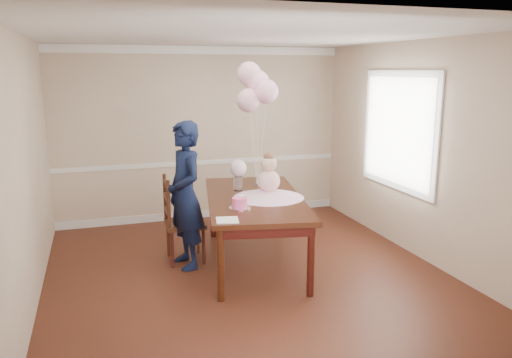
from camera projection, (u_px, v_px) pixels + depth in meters
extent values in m
cube|color=#35160D|center=(249.00, 276.00, 5.77)|extent=(4.50, 5.00, 0.00)
cube|color=white|center=(248.00, 34.00, 5.19)|extent=(4.50, 5.00, 0.02)
cube|color=tan|center=(202.00, 134.00, 7.80)|extent=(4.50, 0.02, 2.70)
cube|color=tan|center=(364.00, 229.00, 3.16)|extent=(4.50, 0.02, 2.70)
cube|color=tan|center=(25.00, 174.00, 4.81)|extent=(0.02, 5.00, 2.70)
cube|color=tan|center=(422.00, 151.00, 6.15)|extent=(0.02, 5.00, 2.70)
cube|color=silver|center=(202.00, 163.00, 7.89)|extent=(4.50, 0.02, 0.07)
cube|color=white|center=(200.00, 50.00, 7.52)|extent=(4.50, 0.02, 0.12)
cube|color=silver|center=(204.00, 214.00, 8.07)|extent=(4.50, 0.02, 0.12)
cube|color=white|center=(399.00, 131.00, 6.57)|extent=(0.02, 1.66, 1.56)
cube|color=white|center=(397.00, 131.00, 6.56)|extent=(0.01, 1.50, 1.40)
cube|color=black|center=(254.00, 199.00, 6.04)|extent=(1.52, 2.40, 0.06)
cube|color=black|center=(254.00, 205.00, 6.05)|extent=(1.39, 2.27, 0.11)
cylinder|color=black|center=(221.00, 265.00, 5.07)|extent=(0.09, 0.09, 0.78)
cylinder|color=black|center=(311.00, 261.00, 5.19)|extent=(0.09, 0.09, 0.78)
cylinder|color=black|center=(213.00, 210.00, 7.07)|extent=(0.09, 0.09, 0.78)
cylinder|color=black|center=(278.00, 208.00, 7.18)|extent=(0.09, 0.09, 0.78)
cone|color=#EDAED1|center=(269.00, 193.00, 5.98)|extent=(0.99, 0.99, 0.11)
sphere|color=#F69BC2|center=(269.00, 181.00, 5.95)|extent=(0.27, 0.27, 0.27)
sphere|color=beige|center=(269.00, 164.00, 5.91)|extent=(0.19, 0.19, 0.19)
sphere|color=brown|center=(269.00, 158.00, 5.89)|extent=(0.13, 0.13, 0.13)
cylinder|color=silver|center=(240.00, 208.00, 5.52)|extent=(0.29, 0.29, 0.01)
cylinder|color=#E74987|center=(240.00, 203.00, 5.50)|extent=(0.20, 0.20, 0.11)
sphere|color=white|center=(240.00, 196.00, 5.49)|extent=(0.03, 0.03, 0.03)
sphere|color=white|center=(243.00, 196.00, 5.51)|extent=(0.03, 0.03, 0.03)
cylinder|color=white|center=(238.00, 184.00, 6.32)|extent=(0.13, 0.13, 0.18)
sphere|color=silver|center=(238.00, 168.00, 6.27)|extent=(0.21, 0.21, 0.21)
cube|color=silver|center=(227.00, 220.00, 5.06)|extent=(0.26, 0.26, 0.01)
cylinder|color=white|center=(257.00, 184.00, 6.64)|extent=(0.05, 0.05, 0.02)
sphere|color=#F2ACC5|center=(249.00, 100.00, 6.39)|extent=(0.31, 0.31, 0.31)
sphere|color=#FAB1D5|center=(267.00, 92.00, 6.34)|extent=(0.31, 0.31, 0.31)
sphere|color=#FCB2D4|center=(258.00, 82.00, 6.46)|extent=(0.31, 0.31, 0.31)
sphere|color=#F2ACCA|center=(249.00, 74.00, 6.45)|extent=(0.31, 0.31, 0.31)
cylinder|color=white|center=(253.00, 149.00, 6.53)|extent=(0.10, 0.02, 0.93)
cylinder|color=white|center=(262.00, 145.00, 6.50)|extent=(0.10, 0.08, 1.04)
cylinder|color=white|center=(258.00, 140.00, 6.57)|extent=(0.04, 0.10, 1.16)
cylinder|color=white|center=(253.00, 136.00, 6.56)|extent=(0.07, 0.13, 1.26)
cube|color=#351A0E|center=(185.00, 224.00, 6.15)|extent=(0.48, 0.48, 0.05)
cylinder|color=#37120F|center=(172.00, 250.00, 5.97)|extent=(0.04, 0.04, 0.46)
cylinder|color=#34110E|center=(204.00, 247.00, 6.08)|extent=(0.04, 0.04, 0.46)
cylinder|color=#3A1C0F|center=(168.00, 240.00, 6.33)|extent=(0.04, 0.04, 0.46)
cylinder|color=#3A200F|center=(198.00, 237.00, 6.44)|extent=(0.04, 0.04, 0.46)
cylinder|color=#36190E|center=(169.00, 205.00, 5.85)|extent=(0.04, 0.04, 0.59)
cylinder|color=#35170E|center=(165.00, 197.00, 6.21)|extent=(0.04, 0.04, 0.59)
cube|color=#38130F|center=(167.00, 211.00, 6.06)|extent=(0.04, 0.42, 0.05)
cube|color=#351A0E|center=(167.00, 198.00, 6.02)|extent=(0.04, 0.42, 0.05)
cube|color=#381D0F|center=(166.00, 184.00, 5.98)|extent=(0.04, 0.42, 0.05)
imported|color=black|center=(185.00, 195.00, 5.90)|extent=(0.54, 0.71, 1.76)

